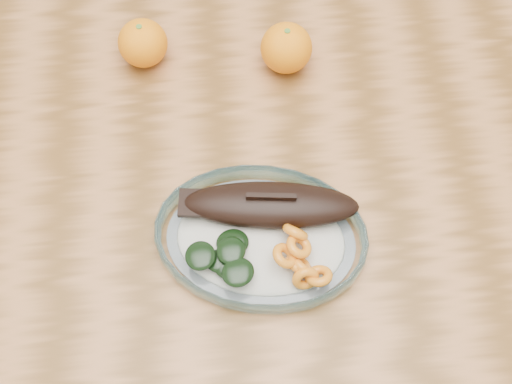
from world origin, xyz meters
The scene contains 5 objects.
ground centered at (0.00, 0.00, 0.00)m, with size 3.00×3.00×0.00m, color slate.
dining_table centered at (0.00, 0.00, 0.65)m, with size 1.20×0.80×0.75m.
plated_meal centered at (0.04, -0.11, 0.77)m, with size 0.56×0.56×0.08m.
orange_left centered at (-0.09, 0.19, 0.78)m, with size 0.07×0.07×0.07m, color orange.
orange_right centered at (0.10, 0.16, 0.79)m, with size 0.07×0.07×0.07m, color orange.
Camera 1 is at (0.00, -0.41, 1.49)m, focal length 45.00 mm.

